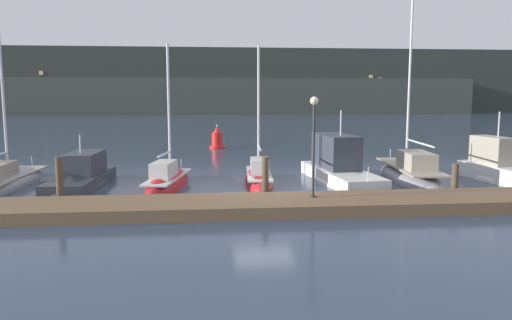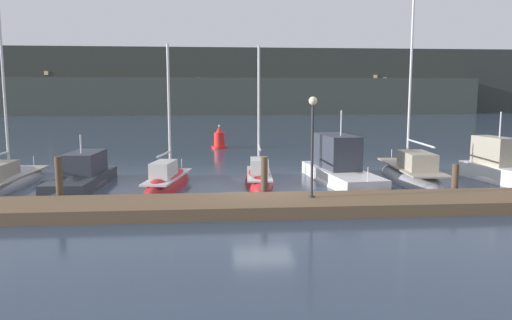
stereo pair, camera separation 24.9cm
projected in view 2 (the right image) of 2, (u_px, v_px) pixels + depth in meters
ground_plane at (263, 199)px, 20.77m from camera, size 400.00×400.00×0.00m
dock at (269, 205)px, 18.62m from camera, size 39.24×2.80×0.45m
mooring_pile_1 at (59, 181)px, 19.43m from camera, size 0.28×0.28×1.94m
mooring_pile_2 at (264, 179)px, 20.15m from camera, size 0.28×0.28×1.84m
mooring_pile_3 at (455, 181)px, 20.89m from camera, size 0.28×0.28×1.44m
sailboat_berth_2 at (4, 184)px, 23.55m from camera, size 2.47×8.20×10.19m
motorboat_berth_3 at (82, 181)px, 23.63m from camera, size 2.45×6.60×3.09m
sailboat_berth_4 at (168, 185)px, 23.37m from camera, size 2.46×5.87×7.43m
sailboat_berth_5 at (259, 181)px, 24.39m from camera, size 1.74×5.54×7.39m
motorboat_berth_6 at (340, 173)px, 24.70m from camera, size 2.98×7.69×4.11m
sailboat_berth_7 at (411, 177)px, 25.17m from camera, size 2.75×7.86×11.26m
motorboat_berth_8 at (497, 174)px, 24.86m from camera, size 2.17×5.14×4.13m
channel_buoy at (219, 139)px, 39.86m from camera, size 1.26×1.26×1.85m
dock_lamppost at (313, 130)px, 18.60m from camera, size 0.32×0.32×3.80m
hillside_backdrop at (206, 84)px, 111.58m from camera, size 240.00×23.00×13.88m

